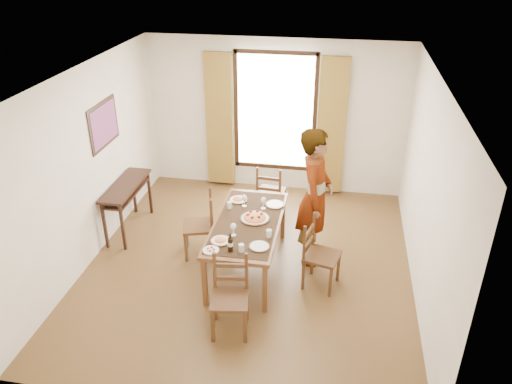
% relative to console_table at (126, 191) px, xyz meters
% --- Properties ---
extents(ground, '(5.00, 5.00, 0.00)m').
position_rel_console_table_xyz_m(ground, '(2.03, -0.60, -0.68)').
color(ground, '#462916').
rests_on(ground, ground).
extents(room_shell, '(4.60, 5.10, 2.74)m').
position_rel_console_table_xyz_m(room_shell, '(2.03, -0.47, 0.86)').
color(room_shell, white).
rests_on(room_shell, ground).
extents(console_table, '(0.38, 1.20, 0.80)m').
position_rel_console_table_xyz_m(console_table, '(0.00, 0.00, 0.00)').
color(console_table, black).
rests_on(console_table, ground).
extents(dining_table, '(0.88, 1.84, 0.76)m').
position_rel_console_table_xyz_m(dining_table, '(2.03, -0.68, 0.01)').
color(dining_table, brown).
rests_on(dining_table, ground).
extents(chair_west, '(0.54, 0.54, 0.98)m').
position_rel_console_table_xyz_m(chair_west, '(1.30, -0.44, -0.23)').
color(chair_west, '#4F2C1A').
rests_on(chair_west, ground).
extents(chair_north, '(0.46, 0.46, 0.97)m').
position_rel_console_table_xyz_m(chair_north, '(2.13, 0.74, -0.23)').
color(chair_north, '#4F2C1A').
rests_on(chair_north, ground).
extents(chair_south, '(0.49, 0.49, 0.97)m').
position_rel_console_table_xyz_m(chair_south, '(2.05, -1.91, -0.23)').
color(chair_south, '#4F2C1A').
rests_on(chair_south, ground).
extents(chair_east, '(0.52, 0.52, 0.97)m').
position_rel_console_table_xyz_m(chair_east, '(3.02, -0.88, -0.23)').
color(chair_east, '#4F2C1A').
rests_on(chair_east, ground).
extents(man, '(0.80, 0.59, 1.99)m').
position_rel_console_table_xyz_m(man, '(2.89, -0.27, 0.31)').
color(man, gray).
rests_on(man, ground).
extents(plate_sw, '(0.27, 0.27, 0.05)m').
position_rel_console_table_xyz_m(plate_sw, '(1.78, -1.21, 0.10)').
color(plate_sw, silver).
rests_on(plate_sw, dining_table).
extents(plate_se, '(0.27, 0.27, 0.05)m').
position_rel_console_table_xyz_m(plate_se, '(2.29, -1.25, 0.10)').
color(plate_se, silver).
rests_on(plate_se, dining_table).
extents(plate_nw, '(0.27, 0.27, 0.05)m').
position_rel_console_table_xyz_m(plate_nw, '(1.78, -0.12, 0.10)').
color(plate_nw, silver).
rests_on(plate_nw, dining_table).
extents(plate_ne, '(0.27, 0.27, 0.05)m').
position_rel_console_table_xyz_m(plate_ne, '(2.33, -0.17, 0.10)').
color(plate_ne, silver).
rests_on(plate_ne, dining_table).
extents(pasta_platter, '(0.40, 0.40, 0.10)m').
position_rel_console_table_xyz_m(pasta_platter, '(2.11, -0.60, 0.12)').
color(pasta_platter, '#CC4C1A').
rests_on(pasta_platter, dining_table).
extents(caprese_plate, '(0.20, 0.20, 0.04)m').
position_rel_console_table_xyz_m(caprese_plate, '(1.72, -1.44, 0.09)').
color(caprese_plate, silver).
rests_on(caprese_plate, dining_table).
extents(wine_glass_a, '(0.08, 0.08, 0.18)m').
position_rel_console_table_xyz_m(wine_glass_a, '(1.92, -1.05, 0.16)').
color(wine_glass_a, white).
rests_on(wine_glass_a, dining_table).
extents(wine_glass_b, '(0.08, 0.08, 0.18)m').
position_rel_console_table_xyz_m(wine_glass_b, '(2.18, -0.29, 0.16)').
color(wine_glass_b, white).
rests_on(wine_glass_b, dining_table).
extents(wine_glass_c, '(0.08, 0.08, 0.18)m').
position_rel_console_table_xyz_m(wine_glass_c, '(1.90, -0.28, 0.16)').
color(wine_glass_c, white).
rests_on(wine_glass_c, dining_table).
extents(tumbler_a, '(0.07, 0.07, 0.10)m').
position_rel_console_table_xyz_m(tumbler_a, '(2.37, -1.00, 0.12)').
color(tumbler_a, silver).
rests_on(tumbler_a, dining_table).
extents(tumbler_b, '(0.07, 0.07, 0.10)m').
position_rel_console_table_xyz_m(tumbler_b, '(1.71, -0.37, 0.12)').
color(tumbler_b, silver).
rests_on(tumbler_b, dining_table).
extents(tumbler_c, '(0.07, 0.07, 0.10)m').
position_rel_console_table_xyz_m(tumbler_c, '(2.09, -1.38, 0.12)').
color(tumbler_c, silver).
rests_on(tumbler_c, dining_table).
extents(wine_bottle, '(0.07, 0.07, 0.25)m').
position_rel_console_table_xyz_m(wine_bottle, '(1.95, -1.39, 0.20)').
color(wine_bottle, black).
rests_on(wine_bottle, dining_table).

